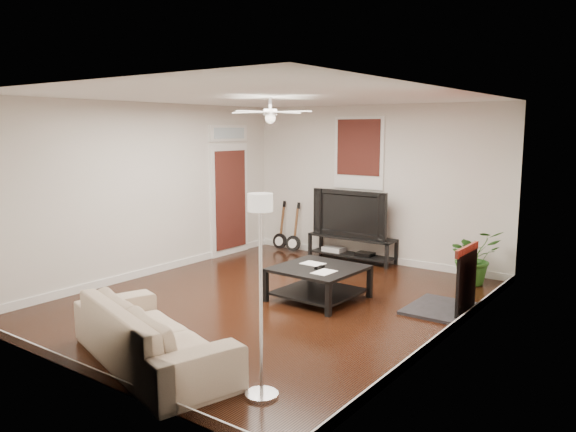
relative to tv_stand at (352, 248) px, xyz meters
name	(u,v)px	position (x,y,z in m)	size (l,w,h in m)	color
room	(271,202)	(0.30, -2.78, 1.17)	(5.01, 6.01, 2.81)	black
brick_accent	(477,208)	(2.78, -1.78, 1.17)	(0.02, 2.20, 2.80)	#A24534
fireplace	(451,278)	(2.50, -1.78, 0.23)	(0.80, 1.10, 0.92)	black
window_back	(359,153)	(0.00, 0.19, 1.72)	(1.00, 0.06, 1.30)	#3E1511
door_left	(230,189)	(-2.16, -0.88, 1.02)	(0.08, 1.00, 2.50)	white
tv_stand	(352,248)	(0.00, 0.00, 0.00)	(1.64, 0.44, 0.46)	black
tv	(353,213)	(0.00, 0.02, 0.65)	(1.47, 0.19, 0.84)	black
coffee_table	(318,283)	(0.79, -2.34, 0.01)	(1.12, 1.12, 0.47)	black
sofa	(152,333)	(0.63, -5.18, 0.10)	(2.26, 0.88, 0.66)	tan
floor_lamp	(261,297)	(1.98, -5.08, 0.69)	(0.30, 0.30, 1.85)	white
potted_plant	(474,257)	(2.29, -0.26, 0.20)	(0.78, 0.67, 0.86)	#265B1A
guitar_left	(280,226)	(-1.62, -0.03, 0.26)	(0.30, 0.21, 0.97)	black
guitar_right	(293,228)	(-1.27, -0.06, 0.26)	(0.30, 0.21, 0.97)	black
ceiling_fan	(270,112)	(0.30, -2.78, 2.37)	(1.24, 1.24, 0.32)	white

